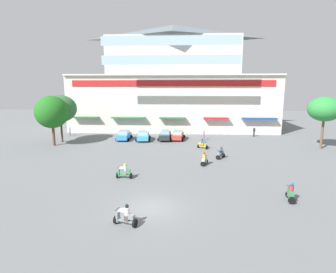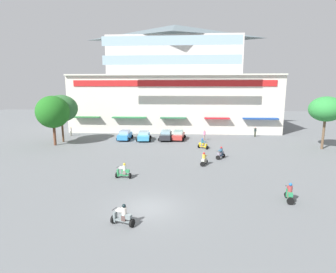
# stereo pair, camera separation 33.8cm
# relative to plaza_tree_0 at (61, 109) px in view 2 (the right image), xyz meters

# --- Properties ---
(ground_plane) EXTENTS (128.00, 128.00, 0.00)m
(ground_plane) POSITION_rel_plaza_tree_0_xyz_m (16.57, -8.90, -5.17)
(ground_plane) COLOR slate
(colonial_building) EXTENTS (38.69, 18.10, 20.14)m
(colonial_building) POSITION_rel_plaza_tree_0_xyz_m (16.57, 14.70, 3.56)
(colonial_building) COLOR silver
(colonial_building) RESTS_ON ground
(plaza_tree_0) EXTENTS (4.93, 4.83, 7.23)m
(plaza_tree_0) POSITION_rel_plaza_tree_0_xyz_m (0.00, 0.00, 0.00)
(plaza_tree_0) COLOR brown
(plaza_tree_0) RESTS_ON ground
(plaza_tree_1) EXTENTS (4.36, 4.44, 7.18)m
(plaza_tree_1) POSITION_rel_plaza_tree_0_xyz_m (37.78, -2.06, 0.31)
(plaza_tree_1) COLOR brown
(plaza_tree_1) RESTS_ON ground
(plaza_tree_2) EXTENTS (4.70, 4.64, 7.19)m
(plaza_tree_2) POSITION_rel_plaza_tree_0_xyz_m (-0.10, -2.41, -0.31)
(plaza_tree_2) COLOR brown
(plaza_tree_2) RESTS_ON ground
(parked_car_0) EXTENTS (2.28, 3.98, 1.51)m
(parked_car_0) POSITION_rel_plaza_tree_0_xyz_m (9.18, 2.31, -4.41)
(parked_car_0) COLOR #3384D0
(parked_car_0) RESTS_ON ground
(parked_car_1) EXTENTS (2.59, 4.16, 1.47)m
(parked_car_1) POSITION_rel_plaza_tree_0_xyz_m (12.33, 2.01, -4.42)
(parked_car_1) COLOR #3C97C6
(parked_car_1) RESTS_ON ground
(parked_car_2) EXTENTS (2.33, 4.29, 1.51)m
(parked_car_2) POSITION_rel_plaza_tree_0_xyz_m (15.76, 2.73, -4.40)
(parked_car_2) COLOR #26282C
(parked_car_2) RESTS_ON ground
(parked_car_3) EXTENTS (2.45, 4.17, 1.48)m
(parked_car_3) POSITION_rel_plaza_tree_0_xyz_m (17.80, 2.94, -4.42)
(parked_car_3) COLOR #B03731
(parked_car_3) RESTS_ON ground
(scooter_rider_1) EXTENTS (1.25, 1.49, 1.45)m
(scooter_rider_1) POSITION_rel_plaza_tree_0_xyz_m (23.22, -8.13, -4.57)
(scooter_rider_1) COLOR black
(scooter_rider_1) RESTS_ON ground
(scooter_rider_2) EXTENTS (0.76, 1.42, 1.51)m
(scooter_rider_2) POSITION_rel_plaza_tree_0_xyz_m (26.90, -20.03, -4.55)
(scooter_rider_2) COLOR black
(scooter_rider_2) RESTS_ON ground
(scooter_rider_3) EXTENTS (1.50, 1.32, 1.47)m
(scooter_rider_3) POSITION_rel_plaza_tree_0_xyz_m (21.38, -3.10, -4.57)
(scooter_rider_3) COLOR black
(scooter_rider_3) RESTS_ON ground
(scooter_rider_4) EXTENTS (1.47, 0.62, 1.48)m
(scooter_rider_4) POSITION_rel_plaza_tree_0_xyz_m (13.25, -15.79, -4.55)
(scooter_rider_4) COLOR black
(scooter_rider_4) RESTS_ON ground
(scooter_rider_5) EXTENTS (0.93, 1.48, 1.47)m
(scooter_rider_5) POSITION_rel_plaza_tree_0_xyz_m (21.07, -10.96, -4.57)
(scooter_rider_5) COLOR black
(scooter_rider_5) RESTS_ON ground
(scooter_rider_6) EXTENTS (1.58, 0.95, 1.42)m
(scooter_rider_6) POSITION_rel_plaza_tree_0_xyz_m (15.25, -24.37, -4.59)
(scooter_rider_6) COLOR black
(scooter_rider_6) RESTS_ON ground
(pedestrian_0) EXTENTS (0.44, 0.44, 1.63)m
(pedestrian_0) POSITION_rel_plaza_tree_0_xyz_m (21.95, 2.79, -4.24)
(pedestrian_0) COLOR #79625B
(pedestrian_0) RESTS_ON ground
(pedestrian_1) EXTENTS (0.52, 0.52, 1.54)m
(pedestrian_1) POSITION_rel_plaza_tree_0_xyz_m (-1.01, 5.10, -4.30)
(pedestrian_1) COLOR #696A59
(pedestrian_1) RESTS_ON ground
(pedestrian_2) EXTENTS (0.48, 0.48, 1.67)m
(pedestrian_2) POSITION_rel_plaza_tree_0_xyz_m (30.75, 6.40, -4.22)
(pedestrian_2) COLOR black
(pedestrian_2) RESTS_ON ground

